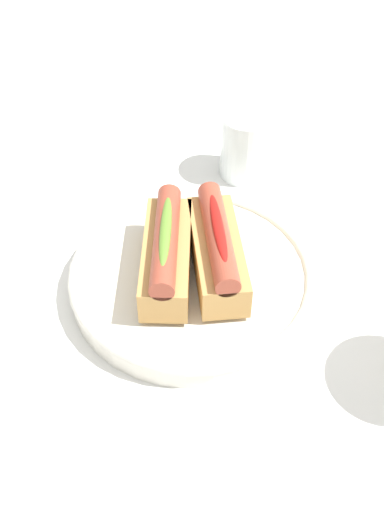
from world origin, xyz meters
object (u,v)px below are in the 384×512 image
serving_bowl (192,278)px  water_glass (246,147)px  hotdog_back (217,249)px  hotdog_front (166,252)px

serving_bowl → water_glass: (-0.22, 0.02, 0.03)m
water_glass → hotdog_back: bearing=1.8°
water_glass → serving_bowl: bearing=-5.0°
serving_bowl → hotdog_back: hotdog_back is taller
hotdog_back → water_glass: 0.22m
hotdog_front → hotdog_back: (-0.02, 0.05, 0.00)m
hotdog_front → hotdog_back: size_ratio=0.99×
hotdog_back → water_glass: bearing=-178.2°
serving_bowl → hotdog_front: hotdog_front is taller
serving_bowl → hotdog_back: bearing=108.6°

